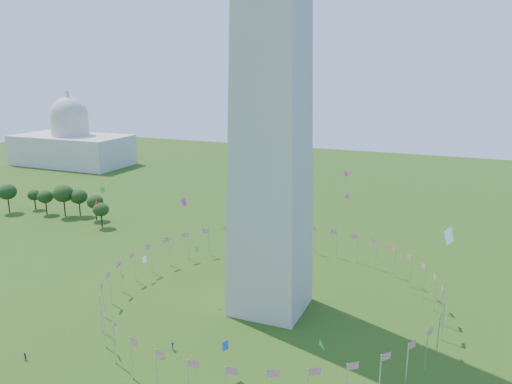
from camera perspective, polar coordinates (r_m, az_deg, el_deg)
flag_ring at (r=125.15m, az=1.66°, el=-11.19°), size 80.24×80.24×9.00m
capitol_building at (r=324.56m, az=-20.48°, el=6.97°), size 70.00×35.00×46.00m
kites_aloft at (r=95.35m, az=-1.07°, el=-10.26°), size 111.46×66.74×36.33m
tree_line_west at (r=213.95m, az=-21.72°, el=-1.18°), size 55.08×15.15×12.54m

